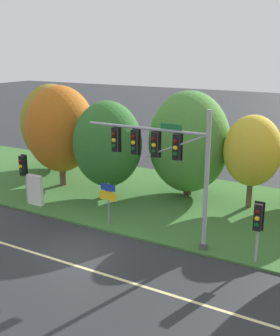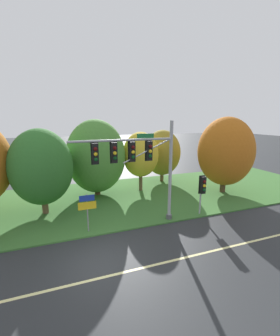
# 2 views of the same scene
# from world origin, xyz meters

# --- Properties ---
(ground_plane) EXTENTS (160.00, 160.00, 0.00)m
(ground_plane) POSITION_xyz_m (0.00, 0.00, 0.00)
(ground_plane) COLOR #282B2D
(lane_stripe) EXTENTS (36.00, 0.16, 0.01)m
(lane_stripe) POSITION_xyz_m (0.00, -1.20, 0.00)
(lane_stripe) COLOR beige
(lane_stripe) RESTS_ON ground
(grass_verge) EXTENTS (48.00, 11.50, 0.10)m
(grass_verge) POSITION_xyz_m (0.00, 8.25, 0.05)
(grass_verge) COLOR #386B2D
(grass_verge) RESTS_ON ground
(traffic_signal_mast) EXTENTS (6.65, 0.49, 6.72)m
(traffic_signal_mast) POSITION_xyz_m (3.11, 2.98, 4.46)
(traffic_signal_mast) COLOR #9EA0A5
(traffic_signal_mast) RESTS_ON grass_verge
(pedestrian_signal_near_kerb) EXTENTS (0.46, 0.55, 2.91)m
(pedestrian_signal_near_kerb) POSITION_xyz_m (7.82, 2.80, 2.18)
(pedestrian_signal_near_kerb) COLOR #9EA0A5
(pedestrian_signal_near_kerb) RESTS_ON grass_verge
(pedestrian_signal_further_along) EXTENTS (0.46, 0.55, 3.08)m
(pedestrian_signal_further_along) POSITION_xyz_m (-6.63, 3.41, 2.33)
(pedestrian_signal_further_along) COLOR #9EA0A5
(pedestrian_signal_further_along) RESTS_ON grass_verge
(route_sign_post) EXTENTS (1.09, 0.08, 2.41)m
(route_sign_post) POSITION_xyz_m (-0.21, 3.09, 1.73)
(route_sign_post) COLOR slate
(route_sign_post) RESTS_ON grass_verge
(tree_nearest_road) EXTENTS (4.91, 4.91, 6.68)m
(tree_nearest_road) POSITION_xyz_m (-10.23, 10.38, 3.69)
(tree_nearest_road) COLOR brown
(tree_nearest_road) RESTS_ON grass_verge
(tree_left_of_mast) EXTENTS (4.72, 4.72, 6.93)m
(tree_left_of_mast) POSITION_xyz_m (-6.95, 7.44, 4.07)
(tree_left_of_mast) COLOR brown
(tree_left_of_mast) RESTS_ON grass_verge
(tree_behind_signpost) EXTENTS (4.36, 4.36, 6.20)m
(tree_behind_signpost) POSITION_xyz_m (-2.82, 7.00, 3.57)
(tree_behind_signpost) COLOR brown
(tree_behind_signpost) RESTS_ON grass_verge
(tree_mid_verge) EXTENTS (5.19, 5.19, 6.78)m
(tree_mid_verge) POSITION_xyz_m (1.51, 9.86, 3.62)
(tree_mid_verge) COLOR #4C3823
(tree_mid_verge) RESTS_ON grass_verge
(tree_tall_centre) EXTENTS (3.38, 3.38, 5.62)m
(tree_tall_centre) POSITION_xyz_m (5.65, 9.60, 3.59)
(tree_tall_centre) COLOR brown
(tree_tall_centre) RESTS_ON grass_verge
(info_kiosk) EXTENTS (1.10, 0.24, 1.90)m
(info_kiosk) POSITION_xyz_m (-5.85, 3.49, 1.04)
(info_kiosk) COLOR silver
(info_kiosk) RESTS_ON grass_verge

